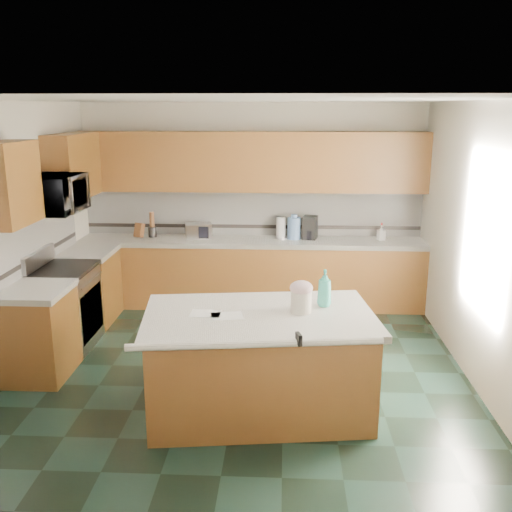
{
  "coord_description": "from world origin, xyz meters",
  "views": [
    {
      "loc": [
        0.44,
        -5.43,
        2.63
      ],
      "look_at": [
        0.15,
        0.35,
        1.12
      ],
      "focal_mm": 40.0,
      "sensor_mm": 36.0,
      "label": 1
    }
  ],
  "objects_px": {
    "knife_block": "(139,230)",
    "treat_jar": "(301,302)",
    "island_base": "(259,366)",
    "soap_bottle_island": "(325,288)",
    "toaster_oven": "(199,231)",
    "island_top": "(259,317)",
    "coffee_maker": "(310,227)"
  },
  "relations": [
    {
      "from": "soap_bottle_island",
      "to": "coffee_maker",
      "type": "distance_m",
      "value": 2.69
    },
    {
      "from": "knife_block",
      "to": "toaster_oven",
      "type": "xyz_separation_m",
      "value": [
        0.81,
        0.0,
        0.0
      ]
    },
    {
      "from": "soap_bottle_island",
      "to": "coffee_maker",
      "type": "relative_size",
      "value": 1.07
    },
    {
      "from": "treat_jar",
      "to": "coffee_maker",
      "type": "xyz_separation_m",
      "value": [
        0.19,
        2.86,
        0.06
      ]
    },
    {
      "from": "island_top",
      "to": "treat_jar",
      "type": "bearing_deg",
      "value": 2.13
    },
    {
      "from": "knife_block",
      "to": "treat_jar",
      "type": "bearing_deg",
      "value": -31.34
    },
    {
      "from": "soap_bottle_island",
      "to": "knife_block",
      "type": "xyz_separation_m",
      "value": [
        -2.33,
        2.66,
        -0.07
      ]
    },
    {
      "from": "island_base",
      "to": "toaster_oven",
      "type": "height_order",
      "value": "toaster_oven"
    },
    {
      "from": "island_top",
      "to": "knife_block",
      "type": "xyz_separation_m",
      "value": [
        -1.76,
        2.89,
        0.13
      ]
    },
    {
      "from": "island_top",
      "to": "soap_bottle_island",
      "type": "bearing_deg",
      "value": 14.82
    },
    {
      "from": "treat_jar",
      "to": "soap_bottle_island",
      "type": "distance_m",
      "value": 0.28
    },
    {
      "from": "knife_block",
      "to": "toaster_oven",
      "type": "relative_size",
      "value": 0.57
    },
    {
      "from": "island_base",
      "to": "toaster_oven",
      "type": "xyz_separation_m",
      "value": [
        -0.95,
        2.89,
        0.59
      ]
    },
    {
      "from": "island_top",
      "to": "toaster_oven",
      "type": "distance_m",
      "value": 3.04
    },
    {
      "from": "soap_bottle_island",
      "to": "toaster_oven",
      "type": "height_order",
      "value": "soap_bottle_island"
    },
    {
      "from": "knife_block",
      "to": "coffee_maker",
      "type": "relative_size",
      "value": 0.63
    },
    {
      "from": "island_base",
      "to": "soap_bottle_island",
      "type": "distance_m",
      "value": 0.9
    },
    {
      "from": "island_top",
      "to": "knife_block",
      "type": "relative_size",
      "value": 10.1
    },
    {
      "from": "soap_bottle_island",
      "to": "coffee_maker",
      "type": "height_order",
      "value": "soap_bottle_island"
    },
    {
      "from": "knife_block",
      "to": "toaster_oven",
      "type": "distance_m",
      "value": 0.81
    },
    {
      "from": "soap_bottle_island",
      "to": "treat_jar",
      "type": "bearing_deg",
      "value": -138.04
    },
    {
      "from": "treat_jar",
      "to": "soap_bottle_island",
      "type": "xyz_separation_m",
      "value": [
        0.21,
        0.17,
        0.07
      ]
    },
    {
      "from": "island_base",
      "to": "island_top",
      "type": "distance_m",
      "value": 0.46
    },
    {
      "from": "island_top",
      "to": "toaster_oven",
      "type": "height_order",
      "value": "toaster_oven"
    },
    {
      "from": "island_top",
      "to": "knife_block",
      "type": "distance_m",
      "value": 3.39
    },
    {
      "from": "treat_jar",
      "to": "island_base",
      "type": "bearing_deg",
      "value": -177.05
    },
    {
      "from": "toaster_oven",
      "to": "coffee_maker",
      "type": "height_order",
      "value": "coffee_maker"
    },
    {
      "from": "island_base",
      "to": "soap_bottle_island",
      "type": "bearing_deg",
      "value": 14.82
    },
    {
      "from": "island_base",
      "to": "soap_bottle_island",
      "type": "xyz_separation_m",
      "value": [
        0.57,
        0.23,
        0.66
      ]
    },
    {
      "from": "island_top",
      "to": "treat_jar",
      "type": "height_order",
      "value": "treat_jar"
    },
    {
      "from": "island_top",
      "to": "coffee_maker",
      "type": "relative_size",
      "value": 6.36
    },
    {
      "from": "coffee_maker",
      "to": "island_top",
      "type": "bearing_deg",
      "value": -87.11
    }
  ]
}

